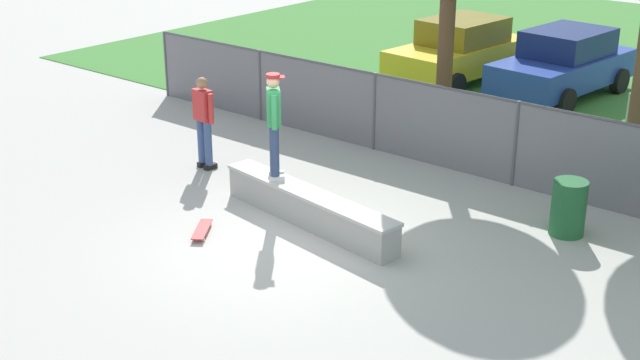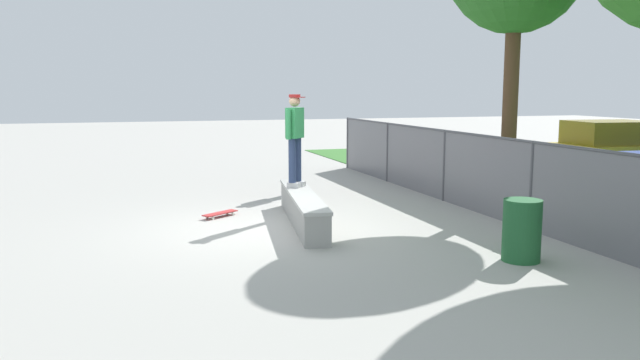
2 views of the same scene
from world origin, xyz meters
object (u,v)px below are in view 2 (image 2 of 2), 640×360
(bystander, at_px, (295,153))
(trash_bin, at_px, (522,230))
(skateboarder, at_px, (295,135))
(car_yellow, at_px, (605,151))
(concrete_ledge, at_px, (303,208))
(skateboard, at_px, (220,213))

(bystander, relative_size, trash_bin, 1.97)
(skateboarder, distance_m, car_yellow, 9.70)
(concrete_ledge, height_order, bystander, bystander)
(concrete_ledge, distance_m, skateboard, 1.79)
(skateboard, distance_m, bystander, 3.20)
(concrete_ledge, relative_size, skateboarder, 2.10)
(car_yellow, distance_m, trash_bin, 9.58)
(concrete_ledge, xyz_separation_m, skateboard, (-1.09, -1.40, -0.22))
(skateboard, xyz_separation_m, bystander, (-2.17, 2.16, 0.94))
(concrete_ledge, xyz_separation_m, car_yellow, (-2.87, 9.52, 0.54))
(car_yellow, bearing_deg, skateboarder, -77.71)
(car_yellow, xyz_separation_m, bystander, (-0.39, -8.76, 0.17))
(skateboarder, distance_m, trash_bin, 5.00)
(car_yellow, bearing_deg, bystander, -92.57)
(concrete_ledge, bearing_deg, car_yellow, 106.79)
(skateboard, distance_m, car_yellow, 11.09)
(skateboarder, bearing_deg, car_yellow, 102.29)
(car_yellow, relative_size, bystander, 2.39)
(car_yellow, bearing_deg, concrete_ledge, -73.21)
(concrete_ledge, distance_m, bystander, 3.43)
(bystander, distance_m, trash_bin, 6.96)
(skateboarder, relative_size, trash_bin, 2.00)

